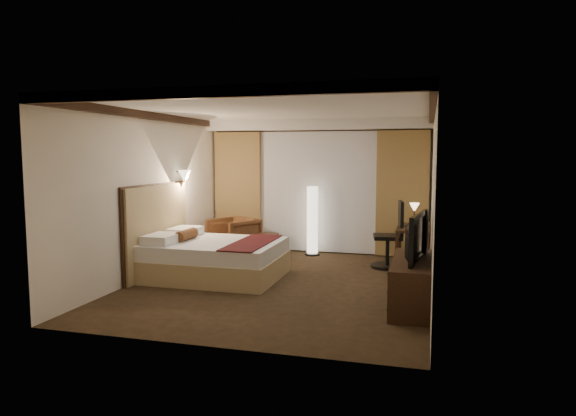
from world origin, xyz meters
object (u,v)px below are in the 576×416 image
(floor_lamp, at_px, (312,221))
(office_chair, at_px, (388,234))
(armchair, at_px, (234,235))
(desk, at_px, (413,248))
(side_table, at_px, (268,246))
(television, at_px, (410,235))
(dresser, at_px, (411,283))
(bed, at_px, (216,259))

(floor_lamp, relative_size, office_chair, 1.15)
(armchair, height_order, desk, armchair)
(side_table, xyz_separation_m, television, (2.77, -2.51, 0.72))
(desk, bearing_deg, office_chair, -173.49)
(floor_lamp, bearing_deg, dresser, -56.43)
(television, bearing_deg, bed, 84.16)
(side_table, bearing_deg, bed, -101.38)
(dresser, xyz_separation_m, television, (-0.03, 0.00, 0.64))
(office_chair, bearing_deg, desk, -2.21)
(armchair, distance_m, dresser, 4.38)
(floor_lamp, bearing_deg, office_chair, -27.12)
(side_table, relative_size, desk, 0.44)
(dresser, bearing_deg, floor_lamp, 123.57)
(armchair, bearing_deg, office_chair, 24.62)
(side_table, bearing_deg, dresser, -41.93)
(desk, bearing_deg, floor_lamp, 159.50)
(side_table, distance_m, office_chair, 2.35)
(desk, distance_m, office_chair, 0.50)
(bed, relative_size, dresser, 1.29)
(armchair, height_order, television, television)
(bed, relative_size, side_table, 4.31)
(side_table, distance_m, floor_lamp, 1.05)
(side_table, bearing_deg, television, -42.24)
(side_table, distance_m, television, 3.81)
(dresser, relative_size, television, 1.43)
(floor_lamp, distance_m, television, 3.67)
(side_table, bearing_deg, floor_lamp, 35.75)
(floor_lamp, bearing_deg, desk, -20.50)
(armchair, height_order, floor_lamp, floor_lamp)
(armchair, relative_size, dresser, 0.51)
(desk, xyz_separation_m, dresser, (0.05, -2.32, -0.06))
(bed, distance_m, floor_lamp, 2.55)
(armchair, xyz_separation_m, floor_lamp, (1.50, 0.47, 0.28))
(bed, height_order, television, television)
(side_table, height_order, television, television)
(bed, xyz_separation_m, dresser, (3.14, -0.80, 0.01))
(armchair, distance_m, side_table, 0.76)
(television, bearing_deg, desk, 9.08)
(armchair, height_order, office_chair, office_chair)
(side_table, distance_m, dresser, 3.76)
(side_table, height_order, desk, desk)
(bed, relative_size, office_chair, 1.74)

